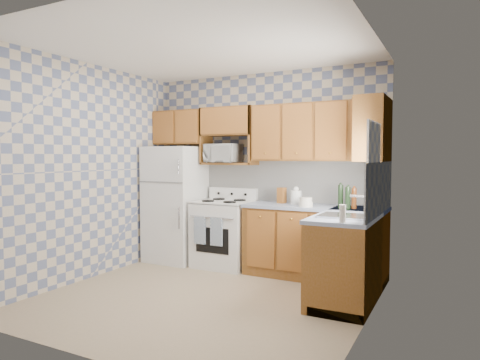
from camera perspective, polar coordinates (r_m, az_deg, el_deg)
name	(u,v)px	position (r m, az deg, el deg)	size (l,w,h in m)	color
floor	(205,298)	(4.85, -4.75, -15.36)	(3.40, 3.40, 0.00)	#8F7C5E
back_wall	(264,170)	(6.02, 3.27, 1.36)	(3.40, 0.02, 2.70)	slate
right_wall	(366,177)	(3.97, 16.47, 0.32)	(0.02, 3.20, 2.70)	slate
backsplash_back	(291,181)	(5.86, 6.81, -0.18)	(2.60, 0.01, 0.56)	white
backsplash_right	(380,188)	(4.77, 18.11, -1.06)	(0.01, 1.60, 0.56)	white
refrigerator	(176,204)	(6.38, -8.58, -3.16)	(0.75, 0.70, 1.68)	silver
stove_body	(224,234)	(6.03, -2.14, -7.24)	(0.76, 0.65, 0.90)	silver
cooktop	(224,202)	(5.97, -2.15, -2.94)	(0.76, 0.65, 0.03)	silver
backguard	(233,194)	(6.20, -0.90, -1.83)	(0.76, 0.08, 0.17)	silver
dish_towel_left	(200,230)	(5.82, -5.38, -6.69)	(0.18, 0.03, 0.37)	navy
dish_towel_right	(216,232)	(5.68, -3.18, -6.91)	(0.18, 0.03, 0.37)	navy
base_cabinets_back	(314,243)	(5.55, 9.86, -8.30)	(1.75, 0.60, 0.88)	brown
base_cabinets_right	(351,256)	(4.93, 14.58, -9.80)	(0.60, 1.60, 0.88)	brown
countertop_back	(314,207)	(5.47, 9.89, -3.59)	(1.77, 0.63, 0.04)	slate
countertop_right	(351,215)	(4.85, 14.60, -4.50)	(0.63, 1.60, 0.04)	slate
upper_cabinets_back	(318,132)	(5.58, 10.41, 6.31)	(1.75, 0.33, 0.74)	brown
upper_cabinets_fridge	(181,128)	(6.52, -7.81, 6.92)	(0.82, 0.33, 0.50)	brown
upper_cabinets_right	(373,130)	(5.24, 17.33, 6.43)	(0.33, 0.70, 0.74)	brown
microwave_shelf	(229,164)	(6.07, -1.42, 2.18)	(0.80, 0.33, 0.03)	brown
microwave	(223,153)	(6.07, -2.29, 3.57)	(0.48, 0.33, 0.27)	silver
sink	(344,216)	(4.51, 13.69, -4.74)	(0.48, 0.40, 0.03)	#B7B7BC
window	(374,165)	(4.41, 17.38, 1.88)	(0.02, 0.66, 0.86)	silver
bottle_0	(341,197)	(5.23, 13.26, -2.17)	(0.06, 0.06, 0.28)	black
bottle_1	(348,198)	(5.15, 14.18, -2.37)	(0.06, 0.06, 0.26)	black
bottle_2	(354,198)	(5.23, 14.96, -2.39)	(0.06, 0.06, 0.24)	#592B11
knife_block	(282,195)	(5.69, 5.58, -2.05)	(0.09, 0.09, 0.21)	brown
electric_kettle	(296,197)	(5.57, 7.49, -2.32)	(0.14, 0.14, 0.18)	silver
food_containers	(306,202)	(5.32, 8.77, -2.92)	(0.17, 0.17, 0.12)	beige
soap_bottle	(343,214)	(4.10, 13.52, -4.39)	(0.06, 0.06, 0.17)	beige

